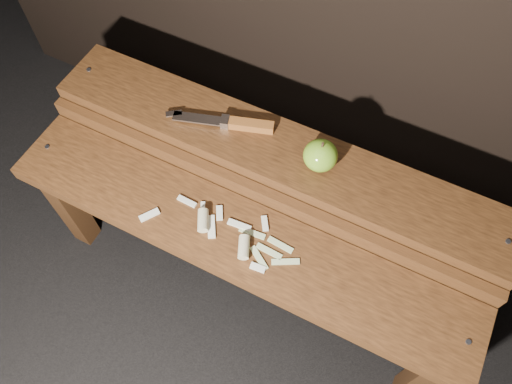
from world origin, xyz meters
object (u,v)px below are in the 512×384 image
at_px(knife, 237,124).
at_px(bench_front_tier, 234,249).
at_px(apple, 320,155).
at_px(bench_rear_tier, 274,167).

bearing_deg(knife, bench_front_tier, -64.89).
bearing_deg(knife, apple, -3.19).
bearing_deg(apple, bench_front_tier, -115.87).
bearing_deg(knife, bench_rear_tier, -8.44).
height_order(bench_front_tier, apple, apple).
bearing_deg(bench_rear_tier, apple, 2.21).
relative_size(bench_front_tier, apple, 14.02).
height_order(bench_rear_tier, apple, apple).
height_order(bench_rear_tier, knife, knife).
relative_size(bench_front_tier, bench_rear_tier, 1.00).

